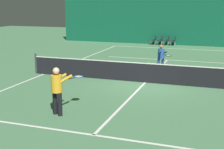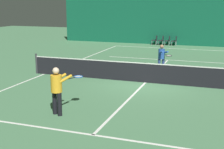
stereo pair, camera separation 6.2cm
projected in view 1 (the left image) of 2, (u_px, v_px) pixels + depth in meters
name	position (u px, v px, depth m)	size (l,w,h in m)	color
ground_plane	(145.00, 82.00, 14.77)	(60.00, 60.00, 0.00)	#4C7F56
backdrop_curtain	(183.00, 22.00, 27.43)	(23.00, 0.12, 4.20)	#0F5138
court_line_baseline_far	(178.00, 49.00, 25.73)	(11.00, 0.10, 0.00)	white
court_line_service_far	(167.00, 60.00, 20.67)	(8.25, 0.10, 0.00)	white
court_line_service_near	(94.00, 135.00, 8.88)	(8.25, 0.10, 0.00)	white
court_line_sideline_left	(44.00, 74.00, 16.53)	(0.10, 23.80, 0.00)	white
court_line_centre	(145.00, 82.00, 14.77)	(0.10, 12.80, 0.00)	white
tennis_net	(145.00, 72.00, 14.66)	(12.00, 0.10, 1.07)	black
player_near	(58.00, 87.00, 10.32)	(0.83, 1.37, 1.63)	black
player_far	(161.00, 56.00, 16.75)	(0.98, 1.26, 1.51)	navy
courtside_chair_0	(154.00, 39.00, 28.05)	(0.44, 0.44, 0.84)	#99999E
courtside_chair_1	(161.00, 40.00, 27.87)	(0.44, 0.44, 0.84)	#99999E
courtside_chair_2	(167.00, 40.00, 27.68)	(0.44, 0.44, 0.84)	#99999E
courtside_chair_3	(174.00, 40.00, 27.49)	(0.44, 0.44, 0.84)	#99999E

